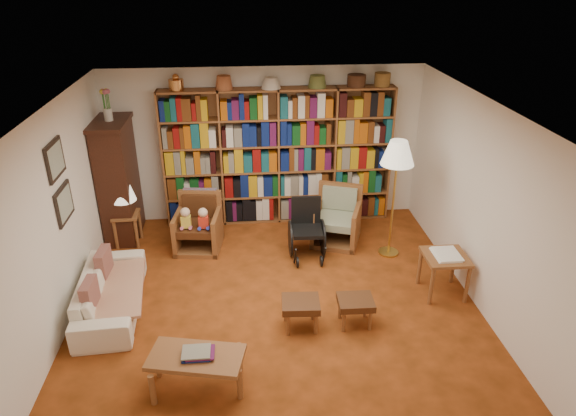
{
  "coord_description": "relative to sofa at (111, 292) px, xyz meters",
  "views": [
    {
      "loc": [
        -0.35,
        -5.37,
        3.92
      ],
      "look_at": [
        0.2,
        0.6,
        1.03
      ],
      "focal_mm": 32.0,
      "sensor_mm": 36.0,
      "label": 1
    }
  ],
  "objects": [
    {
      "name": "footstool_a",
      "position": [
        2.29,
        -0.57,
        0.06
      ],
      "size": [
        0.46,
        0.4,
        0.37
      ],
      "color": "#532A16",
      "rests_on": "floor"
    },
    {
      "name": "ceiling",
      "position": [
        2.05,
        -0.04,
        2.25
      ],
      "size": [
        5.0,
        5.0,
        0.0
      ],
      "primitive_type": "plane",
      "rotation": [
        3.14,
        0.0,
        0.0
      ],
      "color": "white",
      "rests_on": "wall_back"
    },
    {
      "name": "table_lamp",
      "position": [
        -0.1,
        1.66,
        0.61
      ],
      "size": [
        0.38,
        0.38,
        0.52
      ],
      "color": "gold",
      "rests_on": "side_table_lamp"
    },
    {
      "name": "wall_front",
      "position": [
        2.05,
        -2.54,
        1.0
      ],
      "size": [
        5.0,
        0.0,
        5.0
      ],
      "primitive_type": "plane",
      "rotation": [
        -1.57,
        0.0,
        0.0
      ],
      "color": "white",
      "rests_on": "floor"
    },
    {
      "name": "floor_lamp",
      "position": [
        3.79,
        1.01,
        1.26
      ],
      "size": [
        0.46,
        0.46,
        1.75
      ],
      "color": "gold",
      "rests_on": "floor"
    },
    {
      "name": "side_table_papers",
      "position": [
        4.2,
        -0.04,
        0.23
      ],
      "size": [
        0.55,
        0.55,
        0.59
      ],
      "color": "brown",
      "rests_on": "floor"
    },
    {
      "name": "wall_back",
      "position": [
        2.05,
        2.46,
        1.0
      ],
      "size": [
        5.0,
        0.0,
        5.0
      ],
      "primitive_type": "plane",
      "rotation": [
        1.57,
        0.0,
        0.0
      ],
      "color": "white",
      "rests_on": "floor"
    },
    {
      "name": "side_table_lamp",
      "position": [
        -0.1,
        1.66,
        0.13
      ],
      "size": [
        0.39,
        0.39,
        0.51
      ],
      "color": "brown",
      "rests_on": "floor"
    },
    {
      "name": "curio_cabinet",
      "position": [
        -0.2,
        1.96,
        0.71
      ],
      "size": [
        0.5,
        0.95,
        2.4
      ],
      "color": "#3D1A10",
      "rests_on": "floor"
    },
    {
      "name": "sofa",
      "position": [
        0.0,
        0.0,
        0.0
      ],
      "size": [
        1.73,
        0.76,
        0.5
      ],
      "primitive_type": "imported",
      "rotation": [
        0.0,
        0.0,
        1.63
      ],
      "color": "white",
      "rests_on": "floor"
    },
    {
      "name": "floor",
      "position": [
        2.05,
        -0.04,
        -0.25
      ],
      "size": [
        5.0,
        5.0,
        0.0
      ],
      "primitive_type": "plane",
      "color": "#A24618",
      "rests_on": "ground"
    },
    {
      "name": "sofa_throw",
      "position": [
        0.05,
        0.0,
        0.05
      ],
      "size": [
        0.83,
        1.35,
        0.04
      ],
      "primitive_type": "cube",
      "rotation": [
        0.0,
        0.0,
        0.12
      ],
      "color": "beige",
      "rests_on": "sofa"
    },
    {
      "name": "framed_pictures",
      "position": [
        -0.43,
        0.26,
        1.38
      ],
      "size": [
        0.03,
        0.52,
        0.97
      ],
      "color": "black",
      "rests_on": "wall_left"
    },
    {
      "name": "coffee_table",
      "position": [
        1.15,
        -1.42,
        0.1
      ],
      "size": [
        1.01,
        0.66,
        0.46
      ],
      "color": "brown",
      "rests_on": "floor"
    },
    {
      "name": "cushion_left",
      "position": [
        -0.13,
        0.35,
        0.2
      ],
      "size": [
        0.13,
        0.37,
        0.37
      ],
      "primitive_type": "cube",
      "rotation": [
        0.0,
        0.0,
        -0.05
      ],
      "color": "maroon",
      "rests_on": "sofa"
    },
    {
      "name": "cushion_right",
      "position": [
        -0.13,
        -0.35,
        0.2
      ],
      "size": [
        0.13,
        0.37,
        0.36
      ],
      "primitive_type": "cube",
      "rotation": [
        0.0,
        0.0,
        -0.04
      ],
      "color": "maroon",
      "rests_on": "sofa"
    },
    {
      "name": "wall_right",
      "position": [
        4.55,
        -0.04,
        1.0
      ],
      "size": [
        0.0,
        5.0,
        5.0
      ],
      "primitive_type": "plane",
      "rotation": [
        1.57,
        0.0,
        -1.57
      ],
      "color": "white",
      "rests_on": "floor"
    },
    {
      "name": "bookshelf",
      "position": [
        2.25,
        2.29,
        0.92
      ],
      "size": [
        3.6,
        0.3,
        2.42
      ],
      "color": "brown",
      "rests_on": "floor"
    },
    {
      "name": "armchair_sage",
      "position": [
        3.07,
        1.53,
        0.08
      ],
      "size": [
        0.92,
        0.92,
        0.85
      ],
      "color": "brown",
      "rests_on": "floor"
    },
    {
      "name": "wall_left",
      "position": [
        -0.45,
        -0.04,
        1.0
      ],
      "size": [
        0.0,
        5.0,
        5.0
      ],
      "primitive_type": "plane",
      "rotation": [
        1.57,
        0.0,
        1.57
      ],
      "color": "white",
      "rests_on": "floor"
    },
    {
      "name": "footstool_b",
      "position": [
        2.94,
        -0.57,
        0.04
      ],
      "size": [
        0.42,
        0.36,
        0.35
      ],
      "color": "#532A16",
      "rests_on": "floor"
    },
    {
      "name": "armchair_leather",
      "position": [
        0.98,
        1.51,
        0.1
      ],
      "size": [
        0.74,
        0.77,
        0.83
      ],
      "color": "brown",
      "rests_on": "floor"
    },
    {
      "name": "wheelchair",
      "position": [
        2.57,
        1.1,
        0.15
      ],
      "size": [
        0.5,
        0.7,
        0.88
      ],
      "color": "black",
      "rests_on": "floor"
    }
  ]
}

